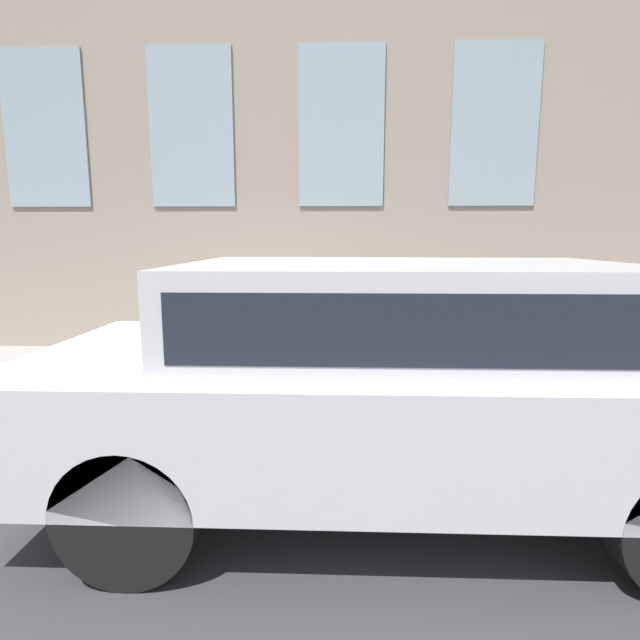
# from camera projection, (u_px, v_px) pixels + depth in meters

# --- Properties ---
(ground_plane) EXTENTS (80.00, 80.00, 0.00)m
(ground_plane) POSITION_uv_depth(u_px,v_px,m) (229.00, 429.00, 4.76)
(ground_plane) COLOR #38383A
(sidewalk) EXTENTS (2.84, 60.00, 0.16)m
(sidewalk) POSITION_uv_depth(u_px,v_px,m) (254.00, 379.00, 6.15)
(sidewalk) COLOR #9E9B93
(sidewalk) RESTS_ON ground_plane
(fire_hydrant) EXTENTS (0.36, 0.46, 0.75)m
(fire_hydrant) POSITION_uv_depth(u_px,v_px,m) (285.00, 364.00, 5.05)
(fire_hydrant) COLOR gray
(fire_hydrant) RESTS_ON sidewalk
(person) EXTENTS (0.27, 0.18, 1.13)m
(person) POSITION_uv_depth(u_px,v_px,m) (353.00, 330.00, 5.30)
(person) COLOR navy
(person) RESTS_ON sidewalk
(parked_truck_silver_near) EXTENTS (2.04, 4.59, 1.65)m
(parked_truck_silver_near) POSITION_uv_depth(u_px,v_px,m) (394.00, 365.00, 3.35)
(parked_truck_silver_near) COLOR black
(parked_truck_silver_near) RESTS_ON ground_plane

